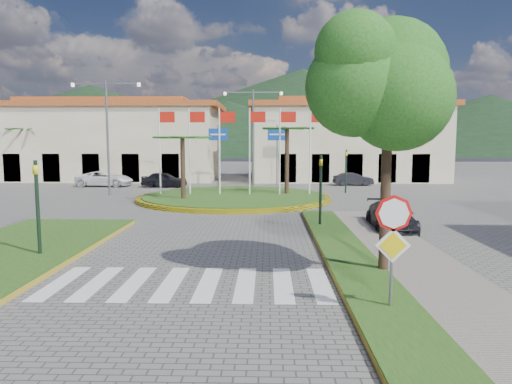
{
  "coord_description": "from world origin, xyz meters",
  "views": [
    {
      "loc": [
        2.17,
        -7.81,
        3.78
      ],
      "look_at": [
        1.78,
        8.0,
        2.04
      ],
      "focal_mm": 32.0,
      "sensor_mm": 36.0,
      "label": 1
    }
  ],
  "objects_px": {
    "stop_sign": "(393,234)",
    "car_side_right": "(391,216)",
    "car_dark_a": "(165,179)",
    "car_dark_b": "(353,179)",
    "white_van": "(105,179)",
    "deciduous_tree": "(389,91)",
    "roundabout_island": "(234,197)"
  },
  "relations": [
    {
      "from": "stop_sign",
      "to": "car_dark_b",
      "type": "relative_size",
      "value": 0.78
    },
    {
      "from": "car_dark_a",
      "to": "car_dark_b",
      "type": "xyz_separation_m",
      "value": [
        16.09,
        1.9,
        -0.09
      ]
    },
    {
      "from": "car_dark_b",
      "to": "car_side_right",
      "type": "distance_m",
      "value": 20.36
    },
    {
      "from": "car_side_right",
      "to": "car_dark_a",
      "type": "bearing_deg",
      "value": 130.02
    },
    {
      "from": "white_van",
      "to": "car_side_right",
      "type": "relative_size",
      "value": 1.15
    },
    {
      "from": "car_dark_a",
      "to": "white_van",
      "type": "bearing_deg",
      "value": 84.09
    },
    {
      "from": "roundabout_island",
      "to": "car_side_right",
      "type": "distance_m",
      "value": 12.78
    },
    {
      "from": "roundabout_island",
      "to": "white_van",
      "type": "height_order",
      "value": "roundabout_island"
    },
    {
      "from": "roundabout_island",
      "to": "stop_sign",
      "type": "xyz_separation_m",
      "value": [
        4.9,
        -20.04,
        1.62
      ]
    },
    {
      "from": "deciduous_tree",
      "to": "roundabout_island",
      "type": "bearing_deg",
      "value": 107.91
    },
    {
      "from": "car_dark_a",
      "to": "car_side_right",
      "type": "bearing_deg",
      "value": -142.54
    },
    {
      "from": "white_van",
      "to": "car_side_right",
      "type": "xyz_separation_m",
      "value": [
        19.18,
        -18.91,
        -0.06
      ]
    },
    {
      "from": "stop_sign",
      "to": "car_side_right",
      "type": "height_order",
      "value": "stop_sign"
    },
    {
      "from": "white_van",
      "to": "car_side_right",
      "type": "bearing_deg",
      "value": -133.48
    },
    {
      "from": "car_dark_a",
      "to": "car_dark_b",
      "type": "height_order",
      "value": "car_dark_a"
    },
    {
      "from": "roundabout_island",
      "to": "car_dark_a",
      "type": "distance_m",
      "value": 10.27
    },
    {
      "from": "deciduous_tree",
      "to": "car_side_right",
      "type": "height_order",
      "value": "deciduous_tree"
    },
    {
      "from": "stop_sign",
      "to": "car_side_right",
      "type": "distance_m",
      "value": 10.11
    },
    {
      "from": "roundabout_island",
      "to": "stop_sign",
      "type": "distance_m",
      "value": 20.69
    },
    {
      "from": "stop_sign",
      "to": "car_dark_b",
      "type": "bearing_deg",
      "value": 80.97
    },
    {
      "from": "white_van",
      "to": "car_side_right",
      "type": "distance_m",
      "value": 26.93
    },
    {
      "from": "stop_sign",
      "to": "car_dark_a",
      "type": "bearing_deg",
      "value": 112.0
    },
    {
      "from": "stop_sign",
      "to": "deciduous_tree",
      "type": "distance_m",
      "value": 4.59
    },
    {
      "from": "stop_sign",
      "to": "white_van",
      "type": "relative_size",
      "value": 0.57
    },
    {
      "from": "roundabout_island",
      "to": "white_van",
      "type": "bearing_deg",
      "value": 143.75
    },
    {
      "from": "stop_sign",
      "to": "car_dark_a",
      "type": "relative_size",
      "value": 0.7
    },
    {
      "from": "car_dark_a",
      "to": "car_dark_b",
      "type": "relative_size",
      "value": 1.11
    },
    {
      "from": "white_van",
      "to": "stop_sign",
      "type": "bearing_deg",
      "value": -148.79
    },
    {
      "from": "deciduous_tree",
      "to": "car_dark_a",
      "type": "xyz_separation_m",
      "value": [
        -11.92,
        25.0,
        -4.53
      ]
    },
    {
      "from": "stop_sign",
      "to": "white_van",
      "type": "xyz_separation_m",
      "value": [
        -16.58,
        28.6,
        -1.14
      ]
    },
    {
      "from": "deciduous_tree",
      "to": "car_dark_b",
      "type": "bearing_deg",
      "value": 81.21
    },
    {
      "from": "roundabout_island",
      "to": "car_dark_b",
      "type": "distance_m",
      "value": 13.84
    }
  ]
}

